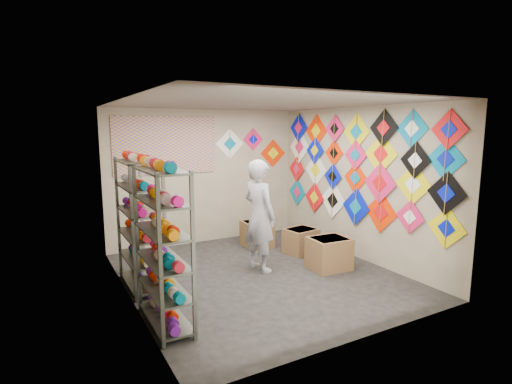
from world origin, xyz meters
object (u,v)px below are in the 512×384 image
shelf_rack_front (163,248)px  carton_b (301,241)px  shelf_rack_back (138,224)px  shopkeeper (259,216)px  carton_a (329,253)px  carton_c (257,234)px

shelf_rack_front → carton_b: (3.03, 1.48, -0.72)m
shelf_rack_back → carton_b: (3.03, 0.18, -0.72)m
shopkeeper → carton_b: shopkeeper is taller
carton_a → carton_c: (-0.43, 1.70, -0.02)m
shelf_rack_front → shopkeeper: bearing=29.4°
shelf_rack_back → carton_c: (2.51, 0.95, -0.70)m
shelf_rack_back → carton_a: 3.11m
carton_b → carton_a: bearing=-105.3°
shelf_rack_front → carton_c: size_ratio=3.35×
carton_b → carton_c: size_ratio=1.00×
shelf_rack_back → carton_a: bearing=-14.4°
shelf_rack_front → shelf_rack_back: 1.30m
carton_a → carton_b: (0.09, 0.93, -0.03)m
shelf_rack_front → shopkeeper: 2.18m
shelf_rack_front → carton_b: size_ratio=3.36×
shelf_rack_front → shopkeeper: size_ratio=1.03×
carton_a → shopkeeper: bearing=156.8°
shelf_rack_back → carton_b: bearing=3.4°
carton_a → carton_c: 1.76m
carton_a → shelf_rack_back: bearing=169.2°
shelf_rack_back → carton_c: shelf_rack_back is taller
shopkeeper → carton_b: bearing=-82.1°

